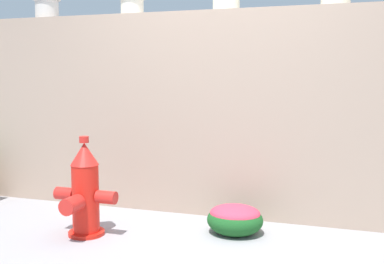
{
  "coord_description": "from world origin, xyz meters",
  "views": [
    {
      "loc": [
        1.04,
        -3.14,
        1.25
      ],
      "look_at": [
        -0.27,
        0.82,
        0.76
      ],
      "focal_mm": 44.06,
      "sensor_mm": 36.0,
      "label": 1
    }
  ],
  "objects": [
    {
      "name": "fire_hydrant",
      "position": [
        -0.9,
        0.03,
        0.35
      ],
      "size": [
        0.53,
        0.42,
        0.79
      ],
      "color": "red",
      "rests_on": "ground"
    },
    {
      "name": "stone_wall",
      "position": [
        0.0,
        1.02,
        0.91
      ],
      "size": [
        6.58,
        0.38,
        1.83
      ],
      "primitive_type": "cube",
      "color": "tan",
      "rests_on": "ground"
    },
    {
      "name": "flower_bush_left",
      "position": [
        0.22,
        0.43,
        0.13
      ],
      "size": [
        0.45,
        0.41,
        0.25
      ],
      "color": "#1B5521",
      "rests_on": "ground"
    },
    {
      "name": "ground_plane",
      "position": [
        0.0,
        0.0,
        0.0
      ],
      "size": [
        24.0,
        24.0,
        0.0
      ],
      "primitive_type": "plane",
      "color": "#959296"
    }
  ]
}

